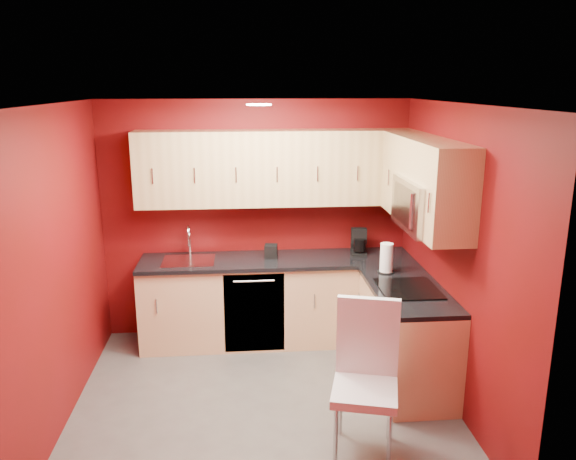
{
  "coord_description": "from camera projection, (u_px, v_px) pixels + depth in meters",
  "views": [
    {
      "loc": [
        -0.16,
        -4.29,
        2.65
      ],
      "look_at": [
        0.26,
        0.55,
        1.38
      ],
      "focal_mm": 35.0,
      "sensor_mm": 36.0,
      "label": 1
    }
  ],
  "objects": [
    {
      "name": "base_cabinets_right",
      "position": [
        406.0,
        337.0,
        5.06
      ],
      "size": [
        0.6,
        1.3,
        0.87
      ],
      "primitive_type": "cube",
      "color": "#DDB17E",
      "rests_on": "floor"
    },
    {
      "name": "dishwasher_front",
      "position": [
        254.0,
        313.0,
        5.58
      ],
      "size": [
        0.6,
        0.02,
        0.82
      ],
      "primitive_type": "cube",
      "color": "black",
      "rests_on": "base_cabinets_back"
    },
    {
      "name": "base_cabinets_back",
      "position": [
        277.0,
        301.0,
        5.88
      ],
      "size": [
        2.8,
        0.6,
        0.87
      ],
      "primitive_type": "cube",
      "color": "#DDB17E",
      "rests_on": "floor"
    },
    {
      "name": "sink",
      "position": [
        189.0,
        257.0,
        5.68
      ],
      "size": [
        0.52,
        0.42,
        0.35
      ],
      "color": "silver",
      "rests_on": "countertop_back"
    },
    {
      "name": "paper_towel",
      "position": [
        386.0,
        258.0,
        5.3
      ],
      "size": [
        0.21,
        0.21,
        0.28
      ],
      "primitive_type": null,
      "rotation": [
        0.0,
        0.0,
        -0.44
      ],
      "color": "white",
      "rests_on": "countertop_right"
    },
    {
      "name": "coffee_maker",
      "position": [
        359.0,
        242.0,
        5.86
      ],
      "size": [
        0.18,
        0.23,
        0.27
      ],
      "primitive_type": null,
      "rotation": [
        0.0,
        0.0,
        -0.12
      ],
      "color": "black",
      "rests_on": "countertop_back"
    },
    {
      "name": "upper_cabinets_back",
      "position": [
        276.0,
        168.0,
        5.65
      ],
      "size": [
        2.8,
        0.35,
        0.75
      ],
      "primitive_type": "cube",
      "color": "tan",
      "rests_on": "wall_back"
    },
    {
      "name": "wall_front",
      "position": [
        274.0,
        348.0,
        3.06
      ],
      "size": [
        3.2,
        0.0,
        3.2
      ],
      "primitive_type": "plane",
      "rotation": [
        -1.57,
        0.0,
        0.0
      ],
      "color": "#63090E",
      "rests_on": "floor"
    },
    {
      "name": "wall_left",
      "position": [
        57.0,
        269.0,
        4.37
      ],
      "size": [
        0.0,
        3.0,
        3.0
      ],
      "primitive_type": "plane",
      "rotation": [
        1.57,
        0.0,
        1.57
      ],
      "color": "#63090E",
      "rests_on": "floor"
    },
    {
      "name": "downlight",
      "position": [
        259.0,
        105.0,
        4.48
      ],
      "size": [
        0.2,
        0.2,
        0.01
      ],
      "primitive_type": "cylinder",
      "color": "white",
      "rests_on": "ceiling"
    },
    {
      "name": "microwave",
      "position": [
        426.0,
        205.0,
        4.71
      ],
      "size": [
        0.42,
        0.76,
        0.42
      ],
      "color": "silver",
      "rests_on": "upper_cabinets_right"
    },
    {
      "name": "cooktop",
      "position": [
        408.0,
        289.0,
        4.89
      ],
      "size": [
        0.5,
        0.55,
        0.01
      ],
      "primitive_type": "cube",
      "color": "black",
      "rests_on": "countertop_right"
    },
    {
      "name": "floor",
      "position": [
        264.0,
        402.0,
        4.82
      ],
      "size": [
        3.2,
        3.2,
        0.0
      ],
      "primitive_type": "plane",
      "color": "#53514E",
      "rests_on": "ground"
    },
    {
      "name": "ceiling",
      "position": [
        260.0,
        104.0,
        4.19
      ],
      "size": [
        3.2,
        3.2,
        0.0
      ],
      "primitive_type": "plane",
      "rotation": [
        3.14,
        0.0,
        0.0
      ],
      "color": "white",
      "rests_on": "wall_back"
    },
    {
      "name": "dining_chair",
      "position": [
        365.0,
        383.0,
        4.02
      ],
      "size": [
        0.57,
        0.59,
        1.14
      ],
      "primitive_type": null,
      "rotation": [
        0.0,
        0.0,
        -0.27
      ],
      "color": "silver",
      "rests_on": "floor"
    },
    {
      "name": "upper_cabinets_right",
      "position": [
        423.0,
        174.0,
        4.89
      ],
      "size": [
        0.35,
        1.55,
        0.75
      ],
      "color": "tan",
      "rests_on": "wall_right"
    },
    {
      "name": "wall_right",
      "position": [
        455.0,
        258.0,
        4.64
      ],
      "size": [
        0.0,
        3.0,
        3.0
      ],
      "primitive_type": "plane",
      "rotation": [
        1.57,
        0.0,
        -1.57
      ],
      "color": "#63090E",
      "rests_on": "floor"
    },
    {
      "name": "countertop_right",
      "position": [
        408.0,
        290.0,
        4.93
      ],
      "size": [
        0.63,
        1.27,
        0.04
      ],
      "primitive_type": "cube",
      "color": "black",
      "rests_on": "base_cabinets_right"
    },
    {
      "name": "countertop_back",
      "position": [
        277.0,
        260.0,
        5.75
      ],
      "size": [
        2.8,
        0.63,
        0.04
      ],
      "primitive_type": "cube",
      "color": "black",
      "rests_on": "base_cabinets_back"
    },
    {
      "name": "wall_back",
      "position": [
        256.0,
        219.0,
        5.95
      ],
      "size": [
        3.2,
        0.0,
        3.2
      ],
      "primitive_type": "plane",
      "rotation": [
        1.57,
        0.0,
        0.0
      ],
      "color": "#63090E",
      "rests_on": "floor"
    },
    {
      "name": "napkin_holder",
      "position": [
        271.0,
        251.0,
        5.76
      ],
      "size": [
        0.14,
        0.14,
        0.14
      ],
      "primitive_type": null,
      "rotation": [
        0.0,
        0.0,
        -0.14
      ],
      "color": "black",
      "rests_on": "countertop_back"
    }
  ]
}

